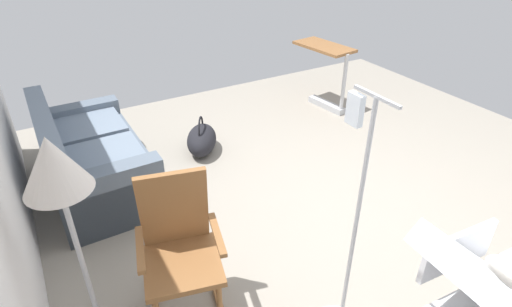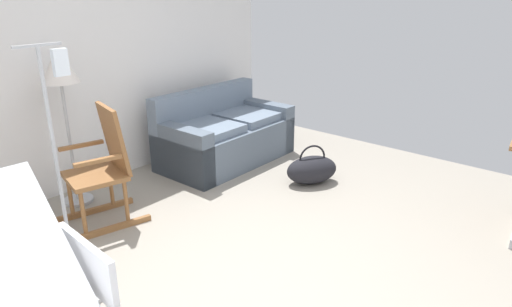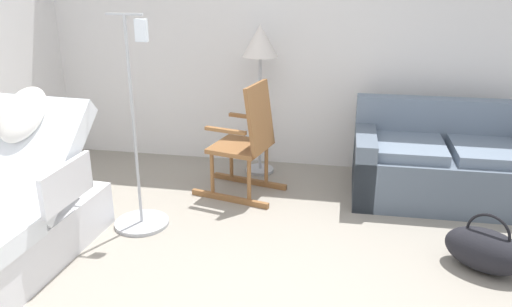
% 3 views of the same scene
% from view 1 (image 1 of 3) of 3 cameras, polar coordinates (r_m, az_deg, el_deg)
% --- Properties ---
extents(ground_plane, '(6.34, 6.34, 0.00)m').
position_cam_1_polar(ground_plane, '(3.92, 11.10, -7.33)').
color(ground_plane, gray).
extents(couch, '(1.61, 0.87, 0.85)m').
position_cam_1_polar(couch, '(4.24, -21.70, -0.92)').
color(couch, slate).
rests_on(couch, ground).
extents(rocking_chair, '(0.85, 0.64, 1.05)m').
position_cam_1_polar(rocking_chair, '(2.75, -10.46, -13.08)').
color(rocking_chair, brown).
rests_on(rocking_chair, ground).
extents(floor_lamp, '(0.34, 0.34, 1.48)m').
position_cam_1_polar(floor_lamp, '(2.26, -25.74, -3.48)').
color(floor_lamp, '#B2B5BA').
rests_on(floor_lamp, ground).
extents(overbed_table, '(0.87, 0.50, 0.84)m').
position_cam_1_polar(overbed_table, '(5.67, 9.76, 11.40)').
color(overbed_table, '#B2B5BA').
rests_on(overbed_table, ground).
extents(duffel_bag, '(0.64, 0.56, 0.43)m').
position_cam_1_polar(duffel_bag, '(4.65, -7.52, 1.93)').
color(duffel_bag, black).
rests_on(duffel_bag, ground).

